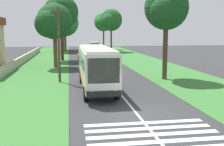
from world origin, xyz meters
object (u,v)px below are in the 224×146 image
trailing_car_2 (96,52)px  roadside_tree_left_1 (64,23)px  roadside_tree_left_2 (60,13)px  roadside_tree_right_1 (103,23)px  roadside_tree_left_3 (53,23)px  roadside_tree_right_3 (165,10)px  trailing_car_1 (83,55)px  roadside_tree_left_0 (62,20)px  trailing_minibus_0 (94,46)px  trailing_car_0 (104,59)px  utility_pole (59,44)px  roadside_tree_right_0 (110,21)px  coach_bus (96,65)px

trailing_car_2 → roadside_tree_left_1: roadside_tree_left_1 is taller
roadside_tree_left_2 → roadside_tree_right_1: (28.48, -10.87, -0.59)m
roadside_tree_left_1 → roadside_tree_left_3: size_ratio=1.18×
roadside_tree_right_3 → trailing_car_1: bearing=16.7°
trailing_car_2 → roadside_tree_right_1: bearing=-11.5°
roadside_tree_left_0 → roadside_tree_right_1: (-0.71, -11.18, -0.68)m
trailing_car_2 → roadside_tree_left_1: bearing=35.4°
trailing_minibus_0 → roadside_tree_left_3: (-28.54, 8.19, 4.75)m
trailing_car_1 → trailing_car_2: (6.63, -3.29, 0.00)m
roadside_tree_left_2 → roadside_tree_right_3: size_ratio=1.15×
trailing_car_0 → utility_pole: (-16.94, 6.69, 3.22)m
trailing_car_2 → roadside_tree_left_3: bearing=158.2°
roadside_tree_left_0 → roadside_tree_right_0: (-9.40, -12.00, -0.50)m
roadside_tree_left_1 → roadside_tree_right_0: 11.47m
trailing_car_2 → roadside_tree_right_0: 12.54m
trailing_minibus_0 → roadside_tree_left_1: roadside_tree_left_1 is taller
roadside_tree_right_1 → trailing_car_0: bearing=173.4°
roadside_tree_right_1 → roadside_tree_left_3: bearing=163.0°
trailing_car_2 → trailing_car_0: bearing=179.5°
trailing_minibus_0 → roadside_tree_right_3: 40.63m
trailing_car_1 → roadside_tree_right_1: size_ratio=0.42×
roadside_tree_left_1 → roadside_tree_right_1: bearing=-52.2°
trailing_car_2 → roadside_tree_right_0: bearing=-25.6°
trailing_car_1 → roadside_tree_left_1: 17.99m
roadside_tree_left_0 → roadside_tree_left_2: size_ratio=1.07×
trailing_car_0 → trailing_car_1: bearing=21.4°
trailing_car_2 → roadside_tree_right_3: size_ratio=0.44×
utility_pole → roadside_tree_left_2: bearing=1.1°
trailing_car_1 → coach_bus: bearing=179.5°
roadside_tree_left_0 → roadside_tree_right_0: size_ratio=1.14×
roadside_tree_left_0 → roadside_tree_right_0: bearing=-128.1°
roadside_tree_right_1 → roadside_tree_left_0: bearing=86.4°
roadside_tree_left_2 → roadside_tree_right_1: size_ratio=1.09×
utility_pole → roadside_tree_right_1: bearing=-11.9°
utility_pole → trailing_car_2: bearing=-12.2°
coach_bus → roadside_tree_right_1: (53.60, -7.18, 5.42)m
roadside_tree_left_0 → roadside_tree_right_1: bearing=-93.6°
roadside_tree_right_0 → roadside_tree_right_3: 40.68m
roadside_tree_right_1 → utility_pole: size_ratio=1.39×
roadside_tree_left_2 → roadside_tree_right_0: 22.99m
roadside_tree_left_0 → trailing_car_1: bearing=-170.5°
trailing_car_0 → trailing_car_2: bearing=-0.5°
roadside_tree_left_1 → trailing_car_1: bearing=-167.4°
trailing_car_1 → roadside_tree_right_0: bearing=-26.0°
trailing_car_0 → trailing_car_1: (8.03, 3.15, 0.00)m
roadside_tree_left_1 → roadside_tree_right_0: size_ratio=0.99×
roadside_tree_left_1 → roadside_tree_right_1: (8.24, -10.62, 0.53)m
coach_bus → trailing_minibus_0: (44.27, -3.79, -0.60)m
trailing_car_0 → roadside_tree_left_3: roadside_tree_left_3 is taller
coach_bus → roadside_tree_left_3: bearing=15.6°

